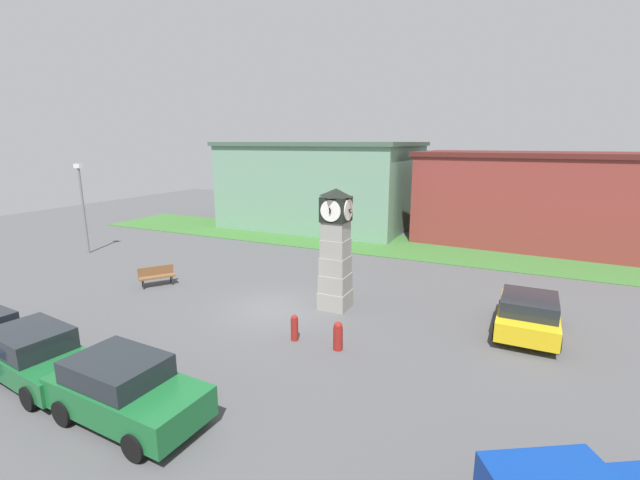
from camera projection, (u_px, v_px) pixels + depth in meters
ground_plane at (275, 309)px, 17.40m from camera, size 69.30×69.30×0.00m
clock_tower at (336, 252)px, 17.01m from camera, size 1.34×1.35×4.89m
bollard_near_tower at (338, 336)px, 13.88m from camera, size 0.31×0.31×0.97m
bollard_mid_row at (295, 327)px, 14.56m from camera, size 0.26×0.26×0.92m
car_near_tower at (36, 355)px, 12.05m from camera, size 4.05×2.20×1.51m
car_by_building at (125, 390)px, 10.30m from camera, size 4.10×2.07×1.58m
car_far_lot at (528, 313)px, 15.02m from camera, size 2.10×3.88×1.45m
bench at (157, 275)px, 20.15m from camera, size 1.35×1.61×0.90m
street_lamp_near_road at (82, 201)px, 25.52m from camera, size 0.50×0.24×5.38m
warehouse_blue_far at (326, 183)px, 35.34m from camera, size 14.52×11.92×6.65m
storefront_low_left at (547, 199)px, 27.82m from camera, size 16.75×8.75×6.01m
grass_verge_far at (359, 242)px, 29.02m from camera, size 41.58×6.17×0.04m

